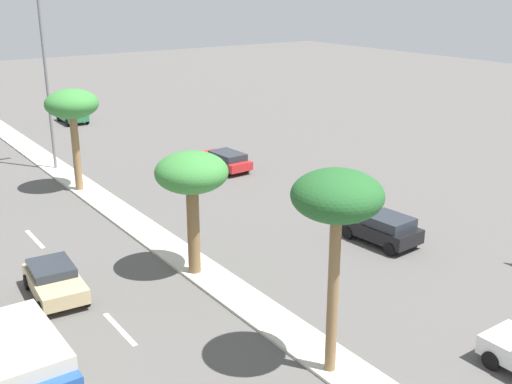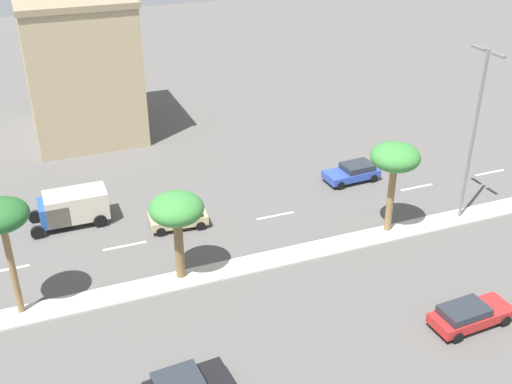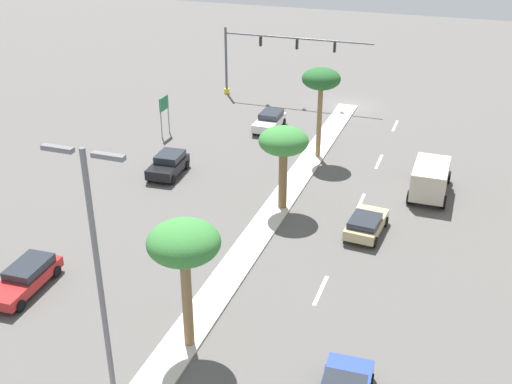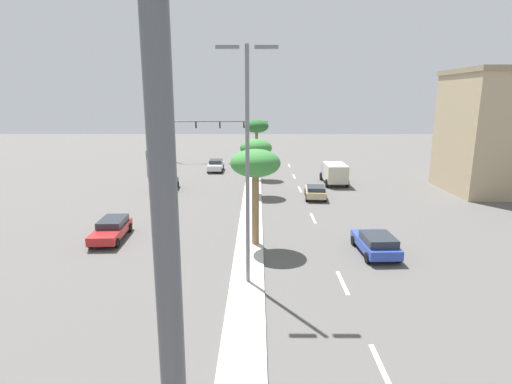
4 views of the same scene
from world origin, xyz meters
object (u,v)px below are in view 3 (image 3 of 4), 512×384
traffic_signal_gantry (262,55)px  palm_tree_leading (321,81)px  palm_tree_outboard (184,246)px  box_truck (431,177)px  directional_road_sign (164,108)px  sedan_tan_left (366,224)px  street_lamp_front (100,286)px  sedan_white_outboard (270,121)px  palm_tree_center (284,143)px  sedan_red_leading (25,277)px  sedan_black_inboard (168,164)px

traffic_signal_gantry → palm_tree_leading: palm_tree_leading is taller
palm_tree_outboard → box_truck: bearing=-114.1°
directional_road_sign → palm_tree_outboard: bearing=119.2°
sedan_tan_left → box_truck: (-3.05, -6.80, 0.60)m
sedan_tan_left → street_lamp_front: bearing=71.8°
box_truck → street_lamp_front: bearing=70.2°
traffic_signal_gantry → palm_tree_outboard: (-9.07, 36.32, 1.08)m
palm_tree_outboard → box_truck: 21.89m
traffic_signal_gantry → street_lamp_front: size_ratio=1.24×
street_lamp_front → sedan_white_outboard: (5.12, -33.66, -6.13)m
palm_tree_center → box_truck: 10.78m
palm_tree_outboard → sedan_tan_left: (-5.72, -12.85, -4.63)m
palm_tree_leading → palm_tree_outboard: palm_tree_leading is taller
palm_tree_outboard → sedan_white_outboard: palm_tree_outboard is taller
sedan_red_leading → box_truck: (-18.72, -18.44, 0.59)m
traffic_signal_gantry → sedan_tan_left: bearing=122.2°
traffic_signal_gantry → sedan_black_inboard: (0.38, 19.61, -3.46)m
sedan_red_leading → box_truck: size_ratio=0.89×
directional_road_sign → palm_tree_center: size_ratio=0.61×
directional_road_sign → palm_tree_leading: bearing=178.7°
directional_road_sign → sedan_white_outboard: size_ratio=0.80×
street_lamp_front → sedan_white_outboard: size_ratio=2.84×
sedan_white_outboard → box_truck: box_truck is taller
box_truck → directional_road_sign: bearing=-10.6°
traffic_signal_gantry → street_lamp_front: 42.95m
street_lamp_front → sedan_black_inboard: (9.11, -22.36, -6.11)m
palm_tree_center → sedan_white_outboard: palm_tree_center is taller
street_lamp_front → sedan_red_leading: size_ratio=2.53×
sedan_black_inboard → box_truck: bearing=-170.8°
sedan_tan_left → sedan_red_leading: size_ratio=0.85×
palm_tree_center → street_lamp_front: 20.17m
sedan_white_outboard → sedan_tan_left: size_ratio=1.04×
sedan_white_outboard → sedan_tan_left: bearing=126.5°
directional_road_sign → box_truck: 22.48m
sedan_tan_left → sedan_black_inboard: (15.18, -3.85, 0.09)m
street_lamp_front → box_truck: size_ratio=2.25×
directional_road_sign → street_lamp_front: size_ratio=0.28×
sedan_black_inboard → sedan_red_leading: (0.48, 15.50, -0.07)m
sedan_red_leading → box_truck: box_truck is taller
traffic_signal_gantry → palm_tree_outboard: size_ratio=2.35×
palm_tree_leading → box_truck: palm_tree_leading is taller
sedan_tan_left → sedan_black_inboard: size_ratio=1.00×
palm_tree_center → sedan_red_leading: size_ratio=1.17×
palm_tree_center → sedan_white_outboard: (5.43, -13.63, -3.79)m
palm_tree_outboard → sedan_black_inboard: palm_tree_outboard is taller
directional_road_sign → palm_tree_outboard: (-13.30, 23.77, 2.93)m
palm_tree_outboard → street_lamp_front: 5.88m
palm_tree_outboard → sedan_white_outboard: 28.90m
directional_road_sign → box_truck: size_ratio=0.63×
directional_road_sign → palm_tree_leading: (-13.28, 0.30, 3.66)m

